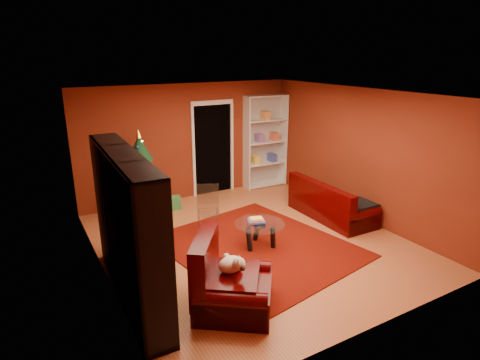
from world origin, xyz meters
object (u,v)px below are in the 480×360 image
media_unit (128,228)px  dog (231,264)px  sofa (332,199)px  armchair (234,280)px  coffee_table (260,235)px  acrylic_chair (208,213)px  gift_box_red (161,205)px  white_bookshelf (265,142)px  gift_box_green (175,203)px  gift_box_teal (132,212)px  rug (257,246)px  christmas_tree (142,175)px

media_unit → dog: media_unit is taller
dog → sofa: bearing=-27.0°
armchair → sofa: bearing=-25.9°
sofa → coffee_table: size_ratio=2.12×
dog → acrylic_chair: size_ratio=0.49×
dog → acrylic_chair: (0.71, 2.18, -0.21)m
armchair → gift_box_red: bearing=31.6°
white_bookshelf → sofa: white_bookshelf is taller
gift_box_green → white_bookshelf: (2.56, 0.37, 1.00)m
gift_box_green → gift_box_red: gift_box_green is taller
gift_box_green → gift_box_red: (-0.29, 0.08, -0.03)m
white_bookshelf → dog: white_bookshelf is taller
white_bookshelf → gift_box_green: bearing=-169.6°
gift_box_teal → acrylic_chair: acrylic_chair is taller
media_unit → gift_box_green: media_unit is taller
gift_box_green → sofa: sofa is taller
rug → sofa: sofa is taller
media_unit → coffee_table: (2.30, 0.37, -0.80)m
christmas_tree → acrylic_chair: bearing=-61.6°
rug → white_bookshelf: (1.96, 2.80, 1.12)m
sofa → acrylic_chair: acrylic_chair is taller
gift_box_green → armchair: (-0.59, -3.76, 0.28)m
armchair → coffee_table: size_ratio=1.21×
sofa → acrylic_chair: bearing=78.4°
gift_box_green → dog: dog is taller
christmas_tree → gift_box_red: size_ratio=9.11×
media_unit → christmas_tree: (0.99, 2.75, -0.14)m
white_bookshelf → dog: size_ratio=5.80×
armchair → dog: size_ratio=2.65×
rug → coffee_table: (0.04, -0.01, 0.22)m
christmas_tree → coffee_table: 2.80m
dog → acrylic_chair: bearing=18.2°
rug → gift_box_green: (-0.60, 2.43, 0.12)m
white_bookshelf → acrylic_chair: bearing=-140.5°
media_unit → acrylic_chair: bearing=38.2°
white_bookshelf → christmas_tree: bearing=-170.4°
gift_box_teal → media_unit: bearing=-104.9°
gift_box_red → media_unit: bearing=-115.6°
media_unit → coffee_table: size_ratio=3.06×
media_unit → gift_box_red: bearing=66.3°
sofa → coffee_table: sofa is taller
rug → gift_box_green: 2.50m
christmas_tree → coffee_table: size_ratio=2.08×
gift_box_green → acrylic_chair: (0.10, -1.50, 0.28)m
gift_box_red → coffee_table: coffee_table is taller
armchair → acrylic_chair: bearing=19.0°
gift_box_teal → coffee_table: 2.84m
gift_box_teal → acrylic_chair: (1.04, -1.43, 0.27)m
gift_box_green → acrylic_chair: 1.53m
sofa → gift_box_red: bearing=54.5°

